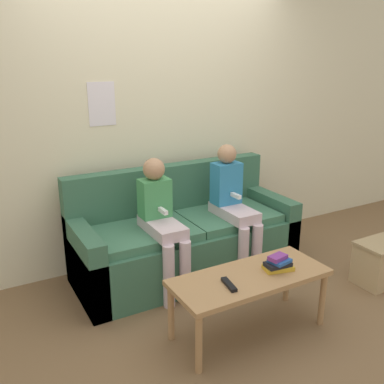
% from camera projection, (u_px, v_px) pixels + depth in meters
% --- Properties ---
extents(ground_plane, '(10.00, 10.00, 0.00)m').
position_uv_depth(ground_plane, '(214.00, 297.00, 3.42)').
color(ground_plane, brown).
extents(wall_back, '(8.00, 0.06, 2.60)m').
position_uv_depth(wall_back, '(159.00, 119.00, 3.84)').
color(wall_back, beige).
rests_on(wall_back, ground_plane).
extents(couch, '(1.92, 0.76, 0.92)m').
position_uv_depth(couch, '(184.00, 239.00, 3.74)').
color(couch, '#38664C').
rests_on(couch, ground_plane).
extents(coffee_table, '(1.09, 0.45, 0.44)m').
position_uv_depth(coffee_table, '(250.00, 282.00, 2.88)').
color(coffee_table, '#AD7F51').
rests_on(coffee_table, ground_plane).
extents(person_left, '(0.24, 0.53, 1.08)m').
position_uv_depth(person_left, '(162.00, 219.00, 3.35)').
color(person_left, silver).
rests_on(person_left, ground_plane).
extents(person_right, '(0.24, 0.53, 1.12)m').
position_uv_depth(person_right, '(234.00, 203.00, 3.66)').
color(person_right, silver).
rests_on(person_right, ground_plane).
extents(tv_remote, '(0.07, 0.17, 0.02)m').
position_uv_depth(tv_remote, '(229.00, 284.00, 2.72)').
color(tv_remote, black).
rests_on(tv_remote, coffee_table).
extents(book_stack, '(0.22, 0.15, 0.11)m').
position_uv_depth(book_stack, '(278.00, 264.00, 2.92)').
color(book_stack, gold).
rests_on(book_stack, coffee_table).
extents(storage_box, '(0.41, 0.30, 0.37)m').
position_uv_depth(storage_box, '(380.00, 263.00, 3.58)').
color(storage_box, tan).
rests_on(storage_box, ground_plane).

